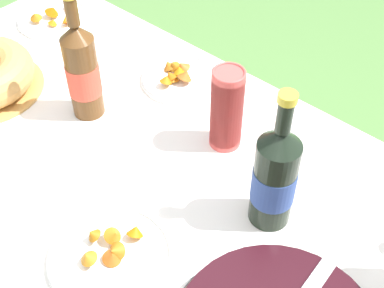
{
  "coord_description": "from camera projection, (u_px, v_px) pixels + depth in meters",
  "views": [
    {
      "loc": [
        0.61,
        -0.48,
        1.65
      ],
      "look_at": [
        0.07,
        0.13,
        0.84
      ],
      "focal_mm": 50.0,
      "sensor_mm": 36.0,
      "label": 1
    }
  ],
  "objects": [
    {
      "name": "garden_table",
      "position": [
        130.0,
        203.0,
        1.21
      ],
      "size": [
        1.58,
        0.93,
        0.78
      ],
      "color": "brown",
      "rests_on": "ground_plane"
    },
    {
      "name": "tablecloth",
      "position": [
        127.0,
        184.0,
        1.16
      ],
      "size": [
        1.59,
        0.94,
        0.1
      ],
      "color": "white",
      "rests_on": "garden_table"
    },
    {
      "name": "cup_stack",
      "position": [
        227.0,
        109.0,
        1.16
      ],
      "size": [
        0.07,
        0.07,
        0.2
      ],
      "color": "#E04C47",
      "rests_on": "tablecloth"
    },
    {
      "name": "cider_bottle_amber",
      "position": [
        82.0,
        71.0,
        1.22
      ],
      "size": [
        0.08,
        0.08,
        0.33
      ],
      "color": "brown",
      "rests_on": "tablecloth"
    },
    {
      "name": "juice_bottle_red",
      "position": [
        275.0,
        177.0,
        1.0
      ],
      "size": [
        0.09,
        0.09,
        0.32
      ],
      "color": "black",
      "rests_on": "tablecloth"
    },
    {
      "name": "snack_plate_near",
      "position": [
        55.0,
        18.0,
        1.58
      ],
      "size": [
        0.22,
        0.22,
        0.06
      ],
      "color": "white",
      "rests_on": "tablecloth"
    },
    {
      "name": "snack_plate_left",
      "position": [
        111.0,
        255.0,
        1.0
      ],
      "size": [
        0.24,
        0.24,
        0.06
      ],
      "color": "white",
      "rests_on": "tablecloth"
    },
    {
      "name": "snack_plate_right",
      "position": [
        179.0,
        77.0,
        1.38
      ],
      "size": [
        0.2,
        0.2,
        0.06
      ],
      "color": "white",
      "rests_on": "tablecloth"
    }
  ]
}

